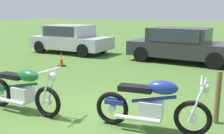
% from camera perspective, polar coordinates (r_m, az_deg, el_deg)
% --- Properties ---
extents(ground_plane, '(120.00, 120.00, 0.00)m').
position_cam_1_polar(ground_plane, '(5.38, -6.59, -10.79)').
color(ground_plane, '#476B2D').
extents(motorcycle_green, '(2.01, 0.64, 1.02)m').
position_cam_1_polar(motorcycle_green, '(5.77, -18.94, -4.78)').
color(motorcycle_green, black).
rests_on(motorcycle_green, ground).
extents(motorcycle_blue, '(2.05, 0.77, 1.02)m').
position_cam_1_polar(motorcycle_blue, '(4.67, 8.73, -8.15)').
color(motorcycle_blue, black).
rests_on(motorcycle_blue, ground).
extents(car_silver, '(4.13, 2.00, 1.43)m').
position_cam_1_polar(car_silver, '(13.64, -9.13, 6.39)').
color(car_silver, '#B2B5BA').
rests_on(car_silver, ground).
extents(car_charcoal, '(4.38, 2.01, 1.43)m').
position_cam_1_polar(car_charcoal, '(11.39, 14.80, 5.10)').
color(car_charcoal, '#2D2D33').
rests_on(car_charcoal, ground).
extents(traffic_cone, '(0.25, 0.25, 0.56)m').
position_cam_1_polar(traffic_cone, '(10.35, -11.04, 1.61)').
color(traffic_cone, '#EA590F').
rests_on(traffic_cone, ground).
extents(fence_post_wooden, '(0.10, 0.10, 1.01)m').
position_cam_1_polar(fence_post_wooden, '(5.28, 22.09, -6.21)').
color(fence_post_wooden, brown).
rests_on(fence_post_wooden, ground).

